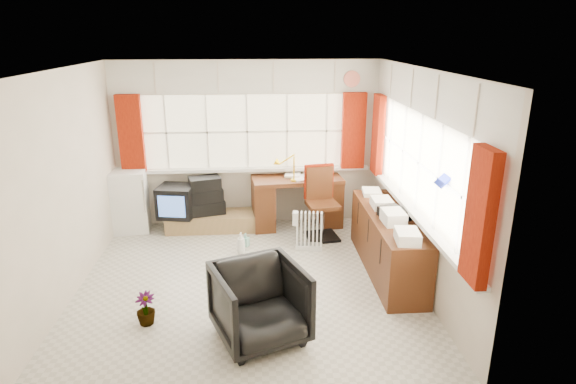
{
  "coord_description": "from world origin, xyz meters",
  "views": [
    {
      "loc": [
        0.1,
        -5.18,
        2.87
      ],
      "look_at": [
        0.51,
        0.55,
        0.96
      ],
      "focal_mm": 30.0,
      "sensor_mm": 36.0,
      "label": 1
    }
  ],
  "objects_px": {
    "desk_lamp": "(294,162)",
    "office_chair": "(260,304)",
    "desk": "(296,198)",
    "crt_tv": "(177,201)",
    "task_chair": "(320,199)",
    "credenza": "(387,242)",
    "radiator": "(309,234)",
    "mini_fridge": "(129,200)",
    "tv_bench": "(213,221)"
  },
  "relations": [
    {
      "from": "desk",
      "to": "credenza",
      "type": "xyz_separation_m",
      "value": [
        1.0,
        -1.6,
        -0.04
      ]
    },
    {
      "from": "tv_bench",
      "to": "desk",
      "type": "bearing_deg",
      "value": 3.57
    },
    {
      "from": "radiator",
      "to": "desk",
      "type": "bearing_deg",
      "value": 95.99
    },
    {
      "from": "desk_lamp",
      "to": "office_chair",
      "type": "height_order",
      "value": "desk_lamp"
    },
    {
      "from": "credenza",
      "to": "radiator",
      "type": "bearing_deg",
      "value": 142.88
    },
    {
      "from": "desk",
      "to": "crt_tv",
      "type": "xyz_separation_m",
      "value": [
        -1.8,
        -0.15,
        0.05
      ]
    },
    {
      "from": "radiator",
      "to": "crt_tv",
      "type": "height_order",
      "value": "crt_tv"
    },
    {
      "from": "tv_bench",
      "to": "crt_tv",
      "type": "bearing_deg",
      "value": -172.45
    },
    {
      "from": "desk_lamp",
      "to": "task_chair",
      "type": "height_order",
      "value": "desk_lamp"
    },
    {
      "from": "desk",
      "to": "tv_bench",
      "type": "relative_size",
      "value": 1.01
    },
    {
      "from": "desk_lamp",
      "to": "radiator",
      "type": "height_order",
      "value": "desk_lamp"
    },
    {
      "from": "desk_lamp",
      "to": "mini_fridge",
      "type": "relative_size",
      "value": 0.44
    },
    {
      "from": "radiator",
      "to": "tv_bench",
      "type": "relative_size",
      "value": 0.39
    },
    {
      "from": "tv_bench",
      "to": "mini_fridge",
      "type": "xyz_separation_m",
      "value": [
        -1.25,
        0.08,
        0.34
      ]
    },
    {
      "from": "mini_fridge",
      "to": "crt_tv",
      "type": "bearing_deg",
      "value": -11.49
    },
    {
      "from": "desk_lamp",
      "to": "task_chair",
      "type": "relative_size",
      "value": 0.38
    },
    {
      "from": "office_chair",
      "to": "radiator",
      "type": "distance_m",
      "value": 2.12
    },
    {
      "from": "office_chair",
      "to": "crt_tv",
      "type": "relative_size",
      "value": 1.42
    },
    {
      "from": "office_chair",
      "to": "credenza",
      "type": "height_order",
      "value": "credenza"
    },
    {
      "from": "task_chair",
      "to": "tv_bench",
      "type": "relative_size",
      "value": 0.76
    },
    {
      "from": "desk",
      "to": "crt_tv",
      "type": "relative_size",
      "value": 2.4
    },
    {
      "from": "tv_bench",
      "to": "crt_tv",
      "type": "relative_size",
      "value": 2.38
    },
    {
      "from": "desk_lamp",
      "to": "desk",
      "type": "bearing_deg",
      "value": 74.05
    },
    {
      "from": "desk_lamp",
      "to": "crt_tv",
      "type": "distance_m",
      "value": 1.84
    },
    {
      "from": "desk",
      "to": "task_chair",
      "type": "distance_m",
      "value": 0.55
    },
    {
      "from": "task_chair",
      "to": "office_chair",
      "type": "relative_size",
      "value": 1.27
    },
    {
      "from": "desk_lamp",
      "to": "credenza",
      "type": "height_order",
      "value": "desk_lamp"
    },
    {
      "from": "task_chair",
      "to": "credenza",
      "type": "height_order",
      "value": "task_chair"
    },
    {
      "from": "desk",
      "to": "office_chair",
      "type": "relative_size",
      "value": 1.69
    },
    {
      "from": "desk",
      "to": "office_chair",
      "type": "height_order",
      "value": "desk"
    },
    {
      "from": "tv_bench",
      "to": "mini_fridge",
      "type": "height_order",
      "value": "mini_fridge"
    },
    {
      "from": "task_chair",
      "to": "tv_bench",
      "type": "height_order",
      "value": "task_chair"
    },
    {
      "from": "crt_tv",
      "to": "mini_fridge",
      "type": "xyz_separation_m",
      "value": [
        -0.73,
        0.15,
        -0.02
      ]
    },
    {
      "from": "desk_lamp",
      "to": "credenza",
      "type": "relative_size",
      "value": 0.2
    },
    {
      "from": "credenza",
      "to": "mini_fridge",
      "type": "bearing_deg",
      "value": 155.61
    },
    {
      "from": "desk",
      "to": "mini_fridge",
      "type": "height_order",
      "value": "mini_fridge"
    },
    {
      "from": "credenza",
      "to": "mini_fridge",
      "type": "relative_size",
      "value": 2.14
    },
    {
      "from": "task_chair",
      "to": "mini_fridge",
      "type": "xyz_separation_m",
      "value": [
        -2.84,
        0.43,
        -0.1
      ]
    },
    {
      "from": "desk_lamp",
      "to": "office_chair",
      "type": "relative_size",
      "value": 0.49
    },
    {
      "from": "office_chair",
      "to": "tv_bench",
      "type": "bearing_deg",
      "value": 82.24
    },
    {
      "from": "desk",
      "to": "radiator",
      "type": "height_order",
      "value": "desk"
    },
    {
      "from": "task_chair",
      "to": "mini_fridge",
      "type": "distance_m",
      "value": 2.88
    },
    {
      "from": "credenza",
      "to": "task_chair",
      "type": "bearing_deg",
      "value": 120.33
    },
    {
      "from": "desk",
      "to": "office_chair",
      "type": "bearing_deg",
      "value": -101.86
    },
    {
      "from": "desk",
      "to": "mini_fridge",
      "type": "bearing_deg",
      "value": -180.0
    },
    {
      "from": "desk",
      "to": "tv_bench",
      "type": "distance_m",
      "value": 1.32
    },
    {
      "from": "desk_lamp",
      "to": "radiator",
      "type": "bearing_deg",
      "value": -77.84
    },
    {
      "from": "desk_lamp",
      "to": "crt_tv",
      "type": "bearing_deg",
      "value": 178.23
    },
    {
      "from": "radiator",
      "to": "crt_tv",
      "type": "distance_m",
      "value": 2.06
    },
    {
      "from": "radiator",
      "to": "crt_tv",
      "type": "bearing_deg",
      "value": 157.92
    }
  ]
}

